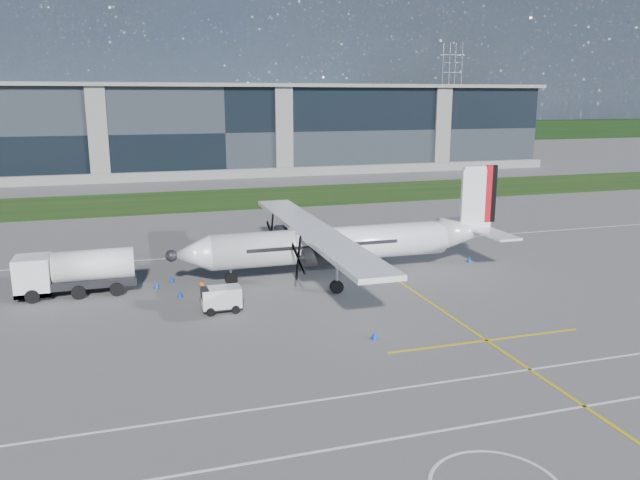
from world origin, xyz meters
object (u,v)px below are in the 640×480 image
(safety_cone_stbdwing, at_px, (267,238))
(turboprop_aircraft, at_px, (344,224))
(safety_cone_fwd, at_px, (156,285))
(ground_crew_person, at_px, (202,293))
(baggage_tug, at_px, (221,299))
(safety_cone_nose_stbd, at_px, (172,279))
(safety_cone_nose_port, at_px, (180,293))
(pylon_east, at_px, (451,92))
(fuel_tanker_truck, at_px, (67,273))
(safety_cone_tail, at_px, (469,259))
(safety_cone_portwing, at_px, (375,335))

(safety_cone_stbdwing, bearing_deg, turboprop_aircraft, -77.35)
(turboprop_aircraft, bearing_deg, safety_cone_fwd, 176.89)
(ground_crew_person, bearing_deg, baggage_tug, -125.61)
(safety_cone_nose_stbd, bearing_deg, safety_cone_nose_port, -85.33)
(pylon_east, relative_size, safety_cone_nose_stbd, 60.00)
(safety_cone_nose_port, bearing_deg, safety_cone_stbdwing, 58.22)
(baggage_tug, distance_m, safety_cone_nose_stbd, 7.96)
(fuel_tanker_truck, bearing_deg, safety_cone_nose_port, -20.06)
(baggage_tug, height_order, safety_cone_nose_stbd, baggage_tug)
(safety_cone_nose_stbd, xyz_separation_m, safety_cone_nose_port, (0.30, -3.72, 0.00))
(safety_cone_tail, bearing_deg, ground_crew_person, -167.22)
(baggage_tug, xyz_separation_m, safety_cone_nose_stbd, (-2.60, 7.50, -0.54))
(turboprop_aircraft, height_order, ground_crew_person, turboprop_aircraft)
(safety_cone_nose_stbd, bearing_deg, safety_cone_tail, -3.18)
(fuel_tanker_truck, xyz_separation_m, ground_crew_person, (8.56, -5.39, -0.56))
(pylon_east, height_order, safety_cone_portwing, pylon_east)
(pylon_east, distance_m, safety_cone_portwing, 177.87)
(turboprop_aircraft, relative_size, baggage_tug, 10.20)
(safety_cone_nose_stbd, bearing_deg, fuel_tanker_truck, -171.55)
(ground_crew_person, relative_size, safety_cone_nose_stbd, 3.94)
(pylon_east, xyz_separation_m, ground_crew_person, (-96.60, -145.63, -14.02))
(fuel_tanker_truck, distance_m, safety_cone_fwd, 6.00)
(turboprop_aircraft, relative_size, safety_cone_tail, 53.80)
(pylon_east, height_order, safety_cone_fwd, pylon_east)
(pylon_east, distance_m, turboprop_aircraft, 165.34)
(turboprop_aircraft, height_order, baggage_tug, turboprop_aircraft)
(pylon_east, xyz_separation_m, safety_cone_fwd, (-99.30, -140.40, -14.75))
(fuel_tanker_truck, height_order, safety_cone_fwd, fuel_tanker_truck)
(fuel_tanker_truck, distance_m, ground_crew_person, 10.13)
(safety_cone_nose_stbd, xyz_separation_m, safety_cone_portwing, (10.20, -14.71, 0.00))
(pylon_east, relative_size, safety_cone_fwd, 60.00)
(pylon_east, height_order, safety_cone_tail, pylon_east)
(fuel_tanker_truck, height_order, safety_cone_tail, fuel_tanker_truck)
(baggage_tug, height_order, safety_cone_portwing, baggage_tug)
(ground_crew_person, height_order, safety_cone_portwing, ground_crew_person)
(safety_cone_stbdwing, xyz_separation_m, safety_cone_tail, (14.28, -12.83, 0.00))
(safety_cone_stbdwing, relative_size, safety_cone_portwing, 1.00)
(pylon_east, bearing_deg, safety_cone_stbdwing, -124.69)
(ground_crew_person, distance_m, safety_cone_portwing, 12.00)
(safety_cone_stbdwing, bearing_deg, safety_cone_tail, -41.95)
(baggage_tug, distance_m, safety_cone_stbdwing, 20.30)
(turboprop_aircraft, xyz_separation_m, safety_cone_fwd, (-13.90, 0.76, -3.79))
(safety_cone_fwd, xyz_separation_m, safety_cone_nose_port, (1.46, -2.52, 0.00))
(safety_cone_stbdwing, bearing_deg, pylon_east, 55.31)
(pylon_east, distance_m, safety_cone_fwd, 172.60)
(baggage_tug, distance_m, safety_cone_fwd, 7.36)
(turboprop_aircraft, relative_size, safety_cone_stbdwing, 53.80)
(fuel_tanker_truck, distance_m, safety_cone_nose_stbd, 7.21)
(turboprop_aircraft, bearing_deg, safety_cone_portwing, -101.28)
(safety_cone_stbdwing, bearing_deg, safety_cone_nose_stbd, -130.23)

